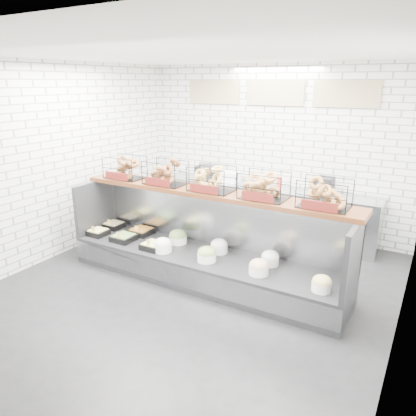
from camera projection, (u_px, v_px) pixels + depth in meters
The scene contains 5 objects.
ground at pixel (192, 289), 5.49m from camera, with size 5.50×5.50×0.00m, color black.
room_shell at pixel (215, 131), 5.37m from camera, with size 5.02×5.51×3.01m.
display_case at pixel (204, 258), 5.68m from camera, with size 4.00×0.90×1.20m.
bagel_shelf at pixel (212, 181), 5.50m from camera, with size 4.10×0.50×0.40m.
prep_counter at pixel (263, 209), 7.36m from camera, with size 4.00×0.60×1.20m.
Camera 1 is at (2.66, -4.14, 2.69)m, focal length 35.00 mm.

